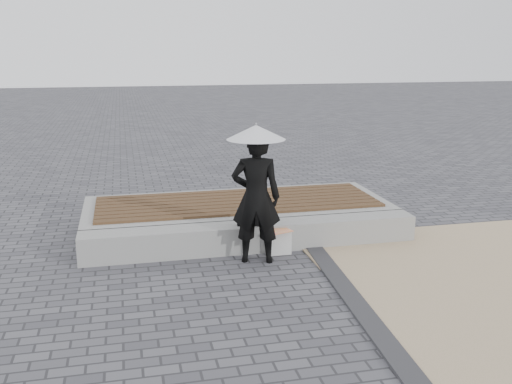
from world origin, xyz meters
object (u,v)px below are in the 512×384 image
seating_ledge (253,236)px  canvas_tote (279,242)px  woman (256,197)px  handbag (249,217)px  parasol (256,132)px

seating_ledge → canvas_tote: 0.43m
woman → canvas_tote: (0.39, 0.21, -0.74)m
woman → handbag: (-0.01, 0.42, -0.40)m
seating_ledge → parasol: size_ratio=4.93×
seating_ledge → canvas_tote: size_ratio=13.85×
woman → handbag: bearing=-75.0°
woman → handbag: 0.58m
parasol → handbag: parasol is taller
woman → parasol: bearing=-0.0°
canvas_tote → woman: bearing=-152.0°
parasol → woman: bearing=0.0°
parasol → canvas_tote: 1.70m
woman → canvas_tote: 0.86m
woman → parasol: size_ratio=1.82×
woman → parasol: parasol is taller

